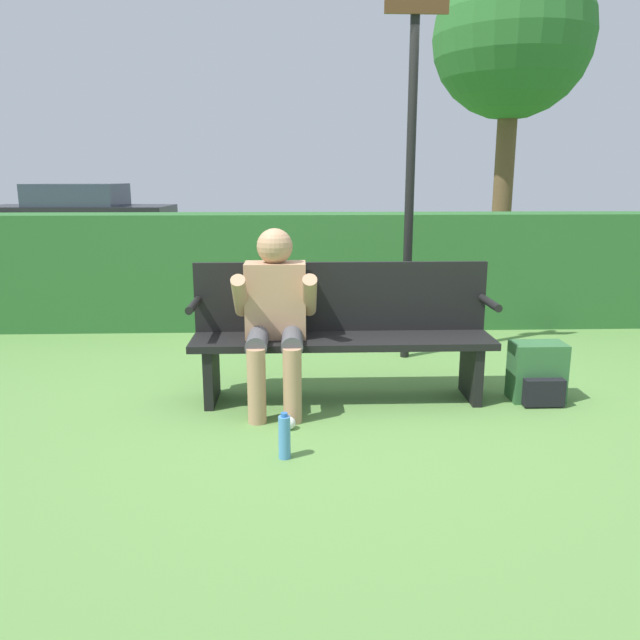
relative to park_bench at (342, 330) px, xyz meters
The scene contains 10 objects.
ground_plane 0.46m from the park_bench, 90.00° to the right, with size 40.00×40.00×0.00m, color #5B8942.
hedge_back 2.03m from the park_bench, 90.00° to the left, with size 12.00×0.51×1.09m.
park_bench is the anchor object (origin of this frame).
person_seated 0.48m from the park_bench, 163.67° to the right, with size 0.52×0.58×1.12m.
backpack 1.30m from the park_bench, ahead, with size 0.34×0.28×0.38m.
water_bottle 1.05m from the park_bench, 111.34° to the right, with size 0.06×0.06×0.25m.
signpost 1.57m from the park_bench, 57.26° to the left, with size 0.46×0.09×2.84m.
parked_car 11.41m from the park_bench, 116.59° to the left, with size 4.08×1.87×1.27m.
tree 6.29m from the park_bench, 62.09° to the left, with size 2.15×2.15×4.34m.
litter_crumple 0.77m from the park_bench, 121.94° to the right, with size 0.08×0.08×0.08m.
Camera 1 is at (-0.29, -3.87, 1.44)m, focal length 35.00 mm.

